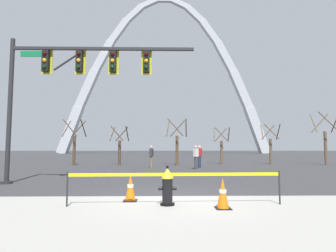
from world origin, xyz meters
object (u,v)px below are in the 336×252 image
Objects in this scene: traffic_cone_mid_sidewalk at (130,188)px; pedestrian_walking_left at (151,157)px; pedestrian_standing_center at (196,157)px; traffic_signal_gantry at (69,77)px; traffic_cone_by_hydrant at (223,194)px; fire_hydrant at (167,187)px; monument_arch at (164,82)px; pedestrian_walking_right at (199,156)px.

pedestrian_walking_left is at bearing 89.75° from traffic_cone_mid_sidewalk.
pedestrian_standing_center is at bearing -15.34° from pedestrian_walking_left.
traffic_signal_gantry reaches higher than pedestrian_standing_center.
pedestrian_standing_center is at bearing 86.13° from traffic_cone_by_hydrant.
monument_arch is at bearing 89.83° from fire_hydrant.
pedestrian_standing_center is at bearing -87.81° from monument_arch.
pedestrian_walking_right is at bearing 78.82° from fire_hydrant.
monument_arch reaches higher than fire_hydrant.
pedestrian_standing_center is (2.12, 11.53, 0.35)m from fire_hydrant.
fire_hydrant is 13.09m from pedestrian_walking_right.
monument_arch reaches higher than traffic_cone_mid_sidewalk.
traffic_cone_mid_sidewalk is at bearing -91.10° from monument_arch.
pedestrian_standing_center is 1.00× the size of pedestrian_walking_right.
pedestrian_walking_left is at bearing 164.66° from pedestrian_standing_center.
monument_arch is (1.18, 61.63, 18.07)m from traffic_cone_mid_sidewalk.
fire_hydrant is 7.05m from traffic_signal_gantry.
pedestrian_walking_right reaches higher than fire_hydrant.
traffic_cone_mid_sidewalk is 11.86m from pedestrian_walking_left.
pedestrian_walking_left is (3.10, 8.14, -3.59)m from traffic_signal_gantry.
fire_hydrant is 1.36× the size of traffic_cone_by_hydrant.
traffic_cone_by_hydrant is 13.00m from pedestrian_walking_left.
pedestrian_standing_center and pedestrian_walking_right have the same top height.
traffic_signal_gantry is at bearing 133.60° from fire_hydrant.
traffic_cone_by_hydrant is 0.46× the size of pedestrian_walking_left.
traffic_signal_gantry is 11.40m from pedestrian_walking_right.
traffic_cone_mid_sidewalk is 0.09× the size of traffic_signal_gantry.
monument_arch is at bearing 92.19° from pedestrian_standing_center.
pedestrian_walking_right is at bearing 72.22° from pedestrian_standing_center.
pedestrian_walking_right is at bearing 84.71° from traffic_cone_by_hydrant.
pedestrian_walking_right is at bearing 52.61° from traffic_signal_gantry.
fire_hydrant is 12.42m from pedestrian_walking_left.
traffic_signal_gantry reaches higher than traffic_cone_by_hydrant.
pedestrian_walking_right reaches higher than traffic_cone_by_hydrant.
traffic_cone_mid_sidewalk is (-0.99, 0.53, -0.11)m from fire_hydrant.
pedestrian_standing_center is 1.37m from pedestrian_walking_right.
monument_arch reaches higher than pedestrian_walking_left.
traffic_signal_gantry is 59.74m from monument_arch.
traffic_cone_by_hydrant is 65.14m from monument_arch.
pedestrian_walking_left is (0.05, 11.85, 0.46)m from traffic_cone_mid_sidewalk.
pedestrian_walking_right is (3.53, 12.31, 0.46)m from traffic_cone_mid_sidewalk.
fire_hydrant is 64.70m from monument_arch.
pedestrian_walking_left is 3.17m from pedestrian_standing_center.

